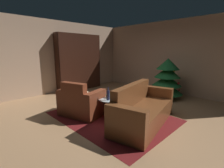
% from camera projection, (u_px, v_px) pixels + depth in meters
% --- Properties ---
extents(ground_plane, '(7.44, 7.44, 0.00)m').
position_uv_depth(ground_plane, '(113.00, 112.00, 4.37)').
color(ground_plane, '#AA7E56').
extents(wall_back, '(6.32, 0.06, 2.75)m').
position_uv_depth(wall_back, '(170.00, 57.00, 6.24)').
color(wall_back, tan).
rests_on(wall_back, ground).
extents(wall_left, '(0.06, 6.29, 2.75)m').
position_uv_depth(wall_left, '(56.00, 57.00, 6.26)').
color(wall_left, tan).
rests_on(wall_left, ground).
extents(area_rug, '(2.90, 2.17, 0.01)m').
position_uv_depth(area_rug, '(112.00, 116.00, 4.07)').
color(area_rug, maroon).
rests_on(area_rug, ground).
extents(bookshelf_unit, '(0.38, 1.95, 2.29)m').
position_uv_depth(bookshelf_unit, '(82.00, 62.00, 6.82)').
color(bookshelf_unit, black).
rests_on(bookshelf_unit, ground).
extents(armchair_red, '(1.20, 1.00, 0.89)m').
position_uv_depth(armchair_red, '(81.00, 103.00, 4.12)').
color(armchair_red, brown).
rests_on(armchair_red, ground).
extents(couch_red, '(1.23, 2.15, 0.89)m').
position_uv_depth(couch_red, '(142.00, 110.00, 3.65)').
color(couch_red, brown).
rests_on(couch_red, ground).
extents(coffee_table, '(0.75, 0.75, 0.47)m').
position_uv_depth(coffee_table, '(113.00, 99.00, 4.06)').
color(coffee_table, black).
rests_on(coffee_table, ground).
extents(book_stack_on_table, '(0.21, 0.19, 0.09)m').
position_uv_depth(book_stack_on_table, '(110.00, 96.00, 4.06)').
color(book_stack_on_table, '#418546').
rests_on(book_stack_on_table, coffee_table).
extents(bottle_on_table, '(0.07, 0.07, 0.31)m').
position_uv_depth(bottle_on_table, '(108.00, 95.00, 3.85)').
color(bottle_on_table, navy).
rests_on(bottle_on_table, coffee_table).
extents(decorated_tree, '(1.08, 1.08, 1.38)m').
position_uv_depth(decorated_tree, '(167.00, 78.00, 5.54)').
color(decorated_tree, brown).
rests_on(decorated_tree, ground).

